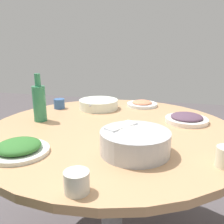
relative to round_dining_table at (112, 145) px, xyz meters
The scene contains 9 objects.
round_dining_table is the anchor object (origin of this frame).
rice_bowl 0.36m from the round_dining_table, 59.01° to the right, with size 0.29×0.29×0.10m.
soup_bowl 0.42m from the round_dining_table, 117.70° to the left, with size 0.26×0.29×0.06m.
dish_greens 0.51m from the round_dining_table, 125.36° to the right, with size 0.24×0.24×0.06m.
dish_shrimp 0.53m from the round_dining_table, 79.41° to the left, with size 0.22×0.22×0.04m.
dish_eggplant 0.45m from the round_dining_table, 26.59° to the left, with size 0.24×0.24×0.05m.
green_bottle 0.48m from the round_dining_table, behind, with size 0.07×0.07×0.27m.
tea_cup_near 0.61m from the round_dining_table, 85.71° to the right, with size 0.08×0.08×0.07m, color silver.
tea_cup_far 0.55m from the round_dining_table, 146.94° to the left, with size 0.07×0.07×0.07m, color #355B94.
Camera 1 is at (0.31, -1.20, 1.21)m, focal length 39.11 mm.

